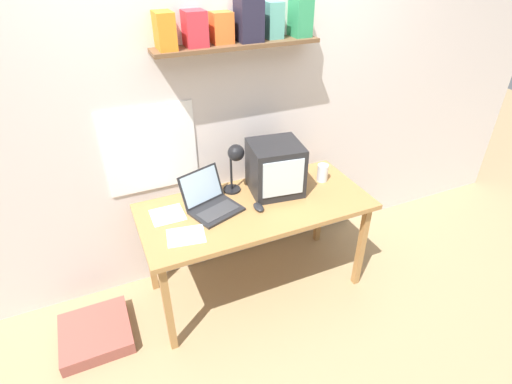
{
  "coord_description": "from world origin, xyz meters",
  "views": [
    {
      "loc": [
        -0.9,
        -2.02,
        2.25
      ],
      "look_at": [
        0.0,
        0.0,
        0.84
      ],
      "focal_mm": 28.0,
      "sensor_mm": 36.0,
      "label": 1
    }
  ],
  "objects": [
    {
      "name": "ground_plane",
      "position": [
        0.0,
        0.0,
        0.0
      ],
      "size": [
        12.0,
        12.0,
        0.0
      ],
      "primitive_type": "plane",
      "color": "#A1865E"
    },
    {
      "name": "back_wall",
      "position": [
        -0.0,
        0.44,
        1.31
      ],
      "size": [
        5.6,
        0.24,
        2.6
      ],
      "color": "silver",
      "rests_on": "ground_plane"
    },
    {
      "name": "corner_desk",
      "position": [
        0.0,
        0.0,
        0.68
      ],
      "size": [
        1.55,
        0.7,
        0.74
      ],
      "color": "#A87742",
      "rests_on": "ground_plane"
    },
    {
      "name": "crt_monitor",
      "position": [
        0.2,
        0.12,
        0.92
      ],
      "size": [
        0.38,
        0.37,
        0.35
      ],
      "rotation": [
        0.0,
        0.0,
        -0.13
      ],
      "color": "#232326",
      "rests_on": "corner_desk"
    },
    {
      "name": "laptop",
      "position": [
        -0.29,
        0.09,
        0.8
      ],
      "size": [
        0.39,
        0.39,
        0.24
      ],
      "rotation": [
        0.0,
        0.0,
        0.34
      ],
      "color": "#232326",
      "rests_on": "corner_desk"
    },
    {
      "name": "desk_lamp",
      "position": [
        -0.07,
        0.18,
        1.02
      ],
      "size": [
        0.13,
        0.18,
        0.38
      ],
      "rotation": [
        0.0,
        0.0,
        0.23
      ],
      "color": "black",
      "rests_on": "corner_desk"
    },
    {
      "name": "juice_glass",
      "position": [
        0.57,
        0.09,
        0.8
      ],
      "size": [
        0.08,
        0.08,
        0.13
      ],
      "color": "white",
      "rests_on": "corner_desk"
    },
    {
      "name": "computer_mouse",
      "position": [
        -0.01,
        -0.06,
        0.76
      ],
      "size": [
        0.06,
        0.11,
        0.03
      ],
      "rotation": [
        0.0,
        0.0,
        -0.0
      ],
      "color": "#232326",
      "rests_on": "corner_desk"
    },
    {
      "name": "loose_paper_near_laptop",
      "position": [
        -0.57,
        0.12,
        0.74
      ],
      "size": [
        0.21,
        0.2,
        0.0
      ],
      "rotation": [
        0.0,
        0.0,
        0.0
      ],
      "color": "white",
      "rests_on": "corner_desk"
    },
    {
      "name": "open_notebook",
      "position": [
        -0.52,
        -0.14,
        0.74
      ],
      "size": [
        0.25,
        0.22,
        0.0
      ],
      "rotation": [
        0.0,
        0.0,
        -0.17
      ],
      "color": "white",
      "rests_on": "corner_desk"
    },
    {
      "name": "floor_cushion",
      "position": [
        -1.17,
        -0.02,
        0.05
      ],
      "size": [
        0.44,
        0.44,
        0.09
      ],
      "color": "#954E43",
      "rests_on": "ground_plane"
    }
  ]
}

